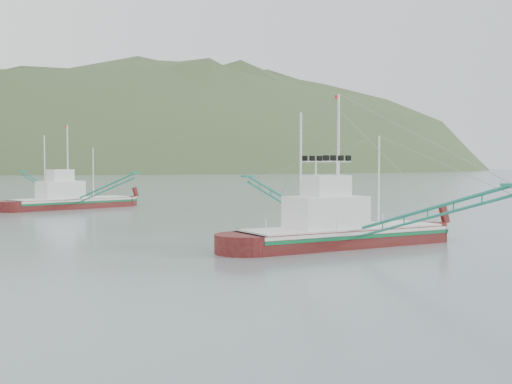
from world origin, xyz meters
TOP-DOWN VIEW (x-y plane):
  - ground at (0.00, 0.00)m, footprint 1200.00×1200.00m
  - main_boat at (1.75, -0.72)m, footprint 14.25×25.14m
  - bg_boat_far at (-0.18, 42.72)m, footprint 14.62×25.52m
  - headland_right at (240.00, 430.00)m, footprint 684.00×432.00m

SIDE VIEW (x-z plane):
  - ground at x=0.00m, z-range 0.00..0.00m
  - headland_right at x=240.00m, z-range -153.00..153.00m
  - main_boat at x=1.75m, z-range -3.55..6.66m
  - bg_boat_far at x=-0.18m, z-range -3.49..6.92m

